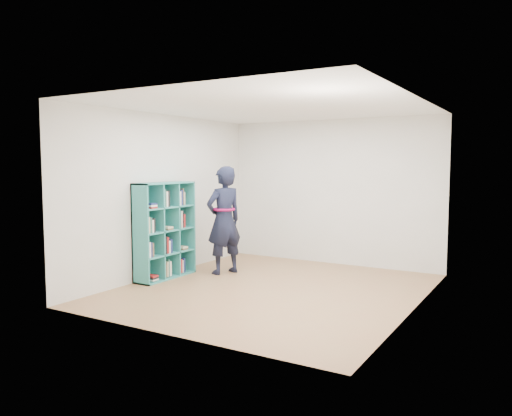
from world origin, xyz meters
The scene contains 9 objects.
floor centered at (0.00, 0.00, 0.00)m, with size 4.50×4.50×0.00m, color #9A6946.
ceiling centered at (0.00, 0.00, 2.60)m, with size 4.50×4.50×0.00m, color white.
wall_left centered at (-2.00, 0.00, 1.30)m, with size 0.02×4.50×2.60m, color beige.
wall_right centered at (2.00, 0.00, 1.30)m, with size 0.02×4.50×2.60m, color beige.
wall_back centered at (0.00, 2.25, 1.30)m, with size 4.00×0.02×2.60m, color beige.
wall_front centered at (0.00, -2.25, 1.30)m, with size 4.00×0.02×2.60m, color beige.
bookshelf centered at (-1.85, -0.20, 0.73)m, with size 0.33×1.14×1.52m.
person centered at (-1.20, 0.54, 0.89)m, with size 0.64×0.76×1.77m.
smartphone centered at (-1.32, 0.68, 1.00)m, with size 0.03×0.11×0.14m.
Camera 1 is at (3.39, -6.20, 1.80)m, focal length 35.00 mm.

